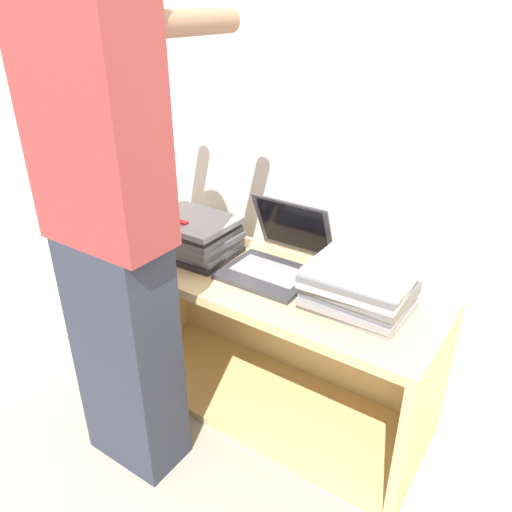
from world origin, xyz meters
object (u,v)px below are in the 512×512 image
at_px(laptop_stack_left, 193,235).
at_px(laptop_stack_right, 359,287).
at_px(laptop_open, 276,258).
at_px(person, 110,226).

distance_m(laptop_stack_left, laptop_stack_right, 0.72).
bearing_deg(laptop_open, person, -115.93).
xyz_separation_m(laptop_open, person, (-0.26, -0.54, 0.27)).
height_order(laptop_open, laptop_stack_left, laptop_open).
bearing_deg(laptop_stack_left, laptop_open, 9.63).
relative_size(laptop_stack_left, laptop_stack_right, 1.02).
relative_size(laptop_stack_right, person, 0.19).
bearing_deg(person, laptop_open, 64.07).
height_order(laptop_stack_right, person, person).
distance_m(laptop_open, laptop_stack_right, 0.37).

